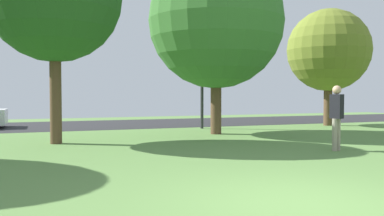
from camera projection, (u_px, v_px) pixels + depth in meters
ground_plane at (303, 205)px, 5.79m from camera, size 44.00×44.00×0.00m
road_strip at (116, 124)px, 20.80m from camera, size 44.00×6.40×0.01m
maple_tree_near at (216, 21)px, 15.74m from camera, size 5.22×5.22×7.00m
maple_tree_far at (329, 50)px, 19.91m from camera, size 4.02×4.02×5.71m
person_walking at (337, 114)px, 11.24m from camera, size 0.31×0.38×1.81m
street_lamp_post at (202, 79)px, 18.27m from camera, size 0.14×0.14×4.50m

